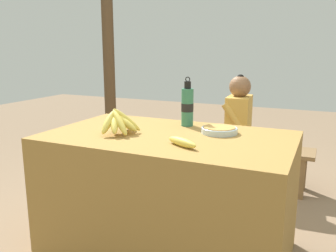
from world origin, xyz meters
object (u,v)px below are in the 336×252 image
(serving_bowl, at_px, (219,130))
(loose_banana_front, at_px, (182,142))
(support_post_near, at_px, (108,51))
(banana_bunch_ripe, at_px, (119,121))
(seated_vendor, at_px, (234,123))
(banana_bunch_green, at_px, (166,129))
(water_bottle, at_px, (187,106))
(wooden_bench, at_px, (211,147))

(serving_bowl, height_order, loose_banana_front, loose_banana_front)
(support_post_near, bearing_deg, banana_bunch_ripe, -54.89)
(serving_bowl, distance_m, seated_vendor, 1.18)
(serving_bowl, bearing_deg, support_post_near, 140.40)
(banana_bunch_ripe, height_order, support_post_near, support_post_near)
(banana_bunch_green, bearing_deg, seated_vendor, -3.10)
(seated_vendor, bearing_deg, loose_banana_front, 89.24)
(water_bottle, relative_size, banana_bunch_green, 1.12)
(loose_banana_front, height_order, wooden_bench, loose_banana_front)
(wooden_bench, distance_m, support_post_near, 1.62)
(serving_bowl, distance_m, support_post_near, 2.29)
(loose_banana_front, bearing_deg, support_post_near, 132.32)
(seated_vendor, distance_m, banana_bunch_green, 0.72)
(banana_bunch_ripe, xyz_separation_m, support_post_near, (-1.19, 1.69, 0.39))
(water_bottle, distance_m, banana_bunch_green, 1.32)
(banana_bunch_ripe, height_order, loose_banana_front, banana_bunch_ripe)
(loose_banana_front, distance_m, support_post_near, 2.47)
(loose_banana_front, bearing_deg, seated_vendor, 93.78)
(banana_bunch_ripe, relative_size, wooden_bench, 0.16)
(seated_vendor, bearing_deg, banana_bunch_ripe, 71.37)
(loose_banana_front, xyz_separation_m, seated_vendor, (-0.10, 1.51, -0.20))
(seated_vendor, bearing_deg, wooden_bench, -13.74)
(banana_bunch_green, relative_size, support_post_near, 0.12)
(banana_bunch_ripe, bearing_deg, banana_bunch_green, 103.75)
(seated_vendor, relative_size, banana_bunch_green, 3.62)
(banana_bunch_ripe, relative_size, loose_banana_front, 1.47)
(water_bottle, distance_m, seated_vendor, 1.07)
(wooden_bench, xyz_separation_m, seated_vendor, (0.22, -0.04, 0.26))
(water_bottle, height_order, banana_bunch_green, water_bottle)
(seated_vendor, bearing_deg, serving_bowl, 95.07)
(loose_banana_front, height_order, banana_bunch_green, loose_banana_front)
(wooden_bench, bearing_deg, serving_bowl, -70.70)
(banana_bunch_green, bearing_deg, support_post_near, 163.33)
(wooden_bench, xyz_separation_m, banana_bunch_green, (-0.48, 0.00, 0.13))
(water_bottle, distance_m, loose_banana_front, 0.52)
(banana_bunch_ripe, relative_size, support_post_near, 0.12)
(banana_bunch_ripe, xyz_separation_m, loose_banana_front, (0.45, -0.11, -0.05))
(serving_bowl, bearing_deg, banana_bunch_green, 127.18)
(loose_banana_front, relative_size, banana_bunch_green, 0.72)
(serving_bowl, height_order, seated_vendor, seated_vendor)
(seated_vendor, xyz_separation_m, support_post_near, (-1.54, 0.29, 0.64))
(water_bottle, bearing_deg, wooden_bench, 98.47)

